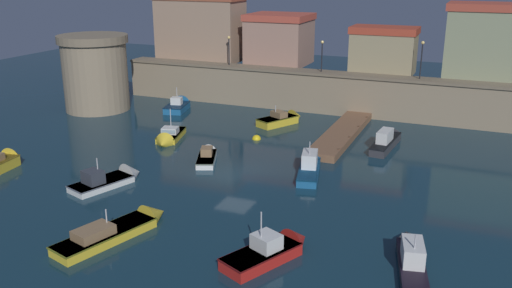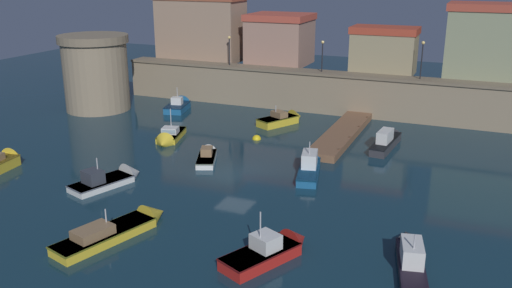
% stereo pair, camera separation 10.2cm
% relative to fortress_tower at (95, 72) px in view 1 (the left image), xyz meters
% --- Properties ---
extents(ground_plane, '(115.10, 115.10, 0.00)m').
position_rel_fortress_tower_xyz_m(ground_plane, '(21.63, -11.93, -4.00)').
color(ground_plane, '#112D3D').
extents(quay_wall, '(44.45, 2.57, 4.22)m').
position_rel_fortress_tower_xyz_m(quay_wall, '(21.63, 8.39, -1.88)').
color(quay_wall, gray).
rests_on(quay_wall, ground).
extents(old_town_backdrop, '(42.84, 6.17, 7.61)m').
position_rel_fortress_tower_xyz_m(old_town_backdrop, '(22.29, 12.00, 3.39)').
color(old_town_backdrop, '#9B7C64').
rests_on(old_town_backdrop, ground).
extents(fortress_tower, '(7.19, 7.19, 7.89)m').
position_rel_fortress_tower_xyz_m(fortress_tower, '(0.00, 0.00, 0.00)').
color(fortress_tower, gray).
rests_on(fortress_tower, ground).
extents(pier_dock, '(2.50, 14.22, 0.70)m').
position_rel_fortress_tower_xyz_m(pier_dock, '(26.57, 0.15, -3.69)').
color(pier_dock, brown).
rests_on(pier_dock, ground).
extents(quay_lamp_0, '(0.32, 0.32, 3.16)m').
position_rel_fortress_tower_xyz_m(quay_lamp_0, '(11.58, 8.39, 2.34)').
color(quay_lamp_0, black).
rests_on(quay_lamp_0, quay_wall).
extents(quay_lamp_1, '(0.32, 0.32, 3.19)m').
position_rel_fortress_tower_xyz_m(quay_lamp_1, '(22.12, 8.39, 2.36)').
color(quay_lamp_1, black).
rests_on(quay_lamp_1, quay_wall).
extents(quay_lamp_2, '(0.32, 0.32, 3.63)m').
position_rel_fortress_tower_xyz_m(quay_lamp_2, '(31.98, 8.39, 2.62)').
color(quay_lamp_2, black).
rests_on(quay_lamp_2, quay_wall).
extents(moored_boat_0, '(2.95, 5.27, 3.23)m').
position_rel_fortress_tower_xyz_m(moored_boat_0, '(12.87, -6.90, -3.66)').
color(moored_boat_0, gold).
rests_on(moored_boat_0, ground).
extents(moored_boat_1, '(3.89, 5.73, 3.37)m').
position_rel_fortress_tower_xyz_m(moored_boat_1, '(28.64, -22.19, -3.55)').
color(moored_boat_1, red).
rests_on(moored_boat_1, ground).
extents(moored_boat_2, '(3.85, 5.32, 2.39)m').
position_rel_fortress_tower_xyz_m(moored_boat_2, '(20.20, 2.39, -3.54)').
color(moored_boat_2, gold).
rests_on(moored_boat_2, ground).
extents(moored_boat_3, '(3.00, 4.89, 1.49)m').
position_rel_fortress_tower_xyz_m(moored_boat_3, '(18.18, -9.69, -3.67)').
color(moored_boat_3, white).
rests_on(moored_boat_3, ground).
extents(moored_boat_5, '(2.59, 6.70, 2.55)m').
position_rel_fortress_tower_xyz_m(moored_boat_5, '(35.36, -20.02, -3.54)').
color(moored_boat_5, '#333338').
rests_on(moored_boat_5, ground).
extents(moored_boat_6, '(3.74, 7.56, 2.42)m').
position_rel_fortress_tower_xyz_m(moored_boat_6, '(19.65, -23.15, -3.64)').
color(moored_boat_6, gold).
rests_on(moored_boat_6, ground).
extents(moored_boat_7, '(1.79, 7.15, 1.92)m').
position_rel_fortress_tower_xyz_m(moored_boat_7, '(30.81, -0.89, -3.44)').
color(moored_boat_7, '#333338').
rests_on(moored_boat_7, ground).
extents(moored_boat_8, '(2.33, 4.95, 1.80)m').
position_rel_fortress_tower_xyz_m(moored_boat_8, '(4.75, -17.73, -3.53)').
color(moored_boat_8, gold).
rests_on(moored_boat_8, ground).
extents(moored_boat_9, '(2.94, 5.07, 3.03)m').
position_rel_fortress_tower_xyz_m(moored_boat_9, '(7.89, 3.50, -3.58)').
color(moored_boat_9, '#195689').
rests_on(moored_boat_9, ground).
extents(moored_boat_10, '(3.48, 5.74, 2.83)m').
position_rel_fortress_tower_xyz_m(moored_boat_10, '(14.46, -16.90, -3.65)').
color(moored_boat_10, white).
rests_on(moored_boat_10, ground).
extents(moored_boat_12, '(2.80, 6.52, 2.95)m').
position_rel_fortress_tower_xyz_m(moored_boat_12, '(26.55, -9.29, -3.48)').
color(moored_boat_12, '#195689').
rests_on(moored_boat_12, ground).
extents(mooring_buoy_0, '(0.78, 0.78, 0.78)m').
position_rel_fortress_tower_xyz_m(mooring_buoy_0, '(19.77, -3.38, -4.00)').
color(mooring_buoy_0, yellow).
rests_on(mooring_buoy_0, ground).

